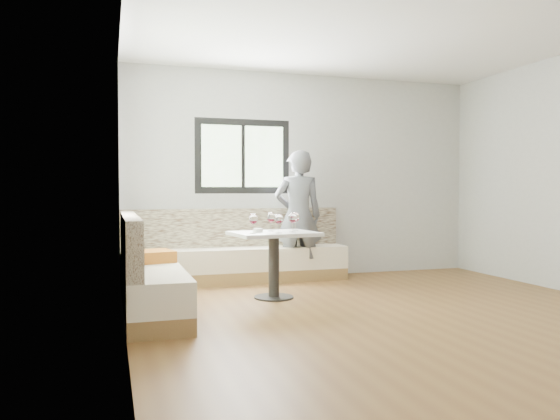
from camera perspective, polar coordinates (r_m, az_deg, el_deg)
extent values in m
cube|color=brown|center=(5.47, 11.84, -10.54)|extent=(5.00, 5.00, 0.01)
cube|color=white|center=(5.58, 12.06, 18.77)|extent=(5.00, 5.00, 0.01)
cube|color=#B7B7B2|center=(7.63, 2.70, 3.62)|extent=(5.00, 0.01, 2.80)
cube|color=#B7B7B2|center=(4.67, -15.99, 4.57)|extent=(0.01, 5.00, 2.80)
cube|color=black|center=(7.37, -3.89, 5.62)|extent=(1.30, 0.02, 1.00)
cube|color=black|center=(5.58, -16.13, 6.70)|extent=(0.02, 1.30, 1.00)
cube|color=olive|center=(7.15, -4.54, -6.91)|extent=(2.90, 0.55, 0.16)
cube|color=beige|center=(7.12, -4.54, -5.12)|extent=(2.90, 0.55, 0.29)
cube|color=beige|center=(7.28, -4.91, -1.83)|extent=(2.90, 0.14, 0.50)
cube|color=olive|center=(5.61, -13.22, -9.42)|extent=(0.55, 2.25, 0.16)
cube|color=beige|center=(5.57, -13.23, -7.15)|extent=(0.55, 2.25, 0.29)
cube|color=beige|center=(5.51, -15.40, -3.12)|extent=(0.14, 2.25, 0.50)
cube|color=#D35E2B|center=(5.81, -13.19, -4.73)|extent=(0.47, 0.47, 0.12)
cylinder|color=black|center=(6.11, -0.65, -9.09)|extent=(0.44, 0.44, 0.02)
cylinder|color=black|center=(6.05, -0.65, -5.96)|extent=(0.12, 0.12, 0.69)
cube|color=silver|center=(6.01, -0.65, -2.49)|extent=(0.96, 0.79, 0.04)
imported|color=#4E5056|center=(7.17, 1.92, -0.61)|extent=(0.69, 0.51, 1.72)
cylinder|color=white|center=(5.97, -2.32, -2.13)|extent=(0.11, 0.11, 0.04)
sphere|color=black|center=(5.98, -2.19, -2.00)|extent=(0.02, 0.02, 0.02)
sphere|color=black|center=(5.97, -2.46, -2.01)|extent=(0.02, 0.02, 0.02)
sphere|color=black|center=(5.95, -2.26, -2.02)|extent=(0.02, 0.02, 0.02)
cylinder|color=white|center=(5.79, -2.82, -2.44)|extent=(0.07, 0.07, 0.01)
cylinder|color=white|center=(5.78, -2.82, -1.95)|extent=(0.01, 0.01, 0.09)
ellipsoid|color=white|center=(5.78, -2.82, -0.93)|extent=(0.10, 0.10, 0.11)
cylinder|color=#4F0510|center=(5.78, -2.82, -1.21)|extent=(0.06, 0.06, 0.02)
cylinder|color=white|center=(5.80, -0.15, -2.43)|extent=(0.07, 0.07, 0.01)
cylinder|color=white|center=(5.79, -0.15, -1.94)|extent=(0.01, 0.01, 0.09)
ellipsoid|color=white|center=(5.79, -0.15, -0.92)|extent=(0.10, 0.10, 0.11)
cylinder|color=#4F0510|center=(5.79, -0.15, -1.20)|extent=(0.06, 0.06, 0.02)
cylinder|color=white|center=(5.95, 1.33, -2.31)|extent=(0.07, 0.07, 0.01)
cylinder|color=white|center=(5.95, 1.33, -1.84)|extent=(0.01, 0.01, 0.09)
ellipsoid|color=white|center=(5.94, 1.33, -0.85)|extent=(0.10, 0.10, 0.11)
cylinder|color=#4F0510|center=(5.94, 1.33, -1.12)|extent=(0.06, 0.06, 0.02)
cylinder|color=white|center=(6.11, -0.94, -2.20)|extent=(0.07, 0.07, 0.01)
cylinder|color=white|center=(6.10, -0.94, -1.74)|extent=(0.01, 0.01, 0.09)
ellipsoid|color=white|center=(6.10, -0.94, -0.78)|extent=(0.10, 0.10, 0.11)
cylinder|color=#4F0510|center=(6.10, -0.94, -1.04)|extent=(0.06, 0.06, 0.02)
cylinder|color=white|center=(6.22, 1.61, -2.13)|extent=(0.07, 0.07, 0.01)
cylinder|color=white|center=(6.22, 1.61, -1.67)|extent=(0.01, 0.01, 0.09)
ellipsoid|color=white|center=(6.21, 1.61, -0.72)|extent=(0.10, 0.10, 0.11)
cylinder|color=#4F0510|center=(6.21, 1.61, -0.98)|extent=(0.06, 0.06, 0.02)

